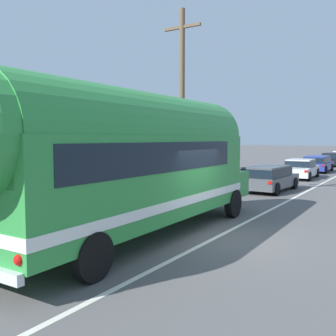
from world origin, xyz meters
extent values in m
plane|color=#565454|center=(0.00, 0.00, 0.00)|extent=(300.00, 300.00, 0.00)
cube|color=silver|center=(0.00, 12.00, 0.00)|extent=(0.14, 80.00, 0.01)
cube|color=silver|center=(-3.66, 12.00, 0.00)|extent=(0.12, 80.00, 0.01)
cube|color=#9E9B93|center=(-4.76, 10.00, 0.07)|extent=(2.20, 90.00, 0.15)
cylinder|color=brown|center=(-4.09, 4.99, 4.25)|extent=(0.24, 0.24, 8.50)
cube|color=brown|center=(-4.09, 4.99, 7.70)|extent=(1.80, 0.12, 0.12)
cube|color=#2D8C3D|center=(-1.82, -1.39, 1.75)|extent=(2.61, 9.29, 2.30)
cylinder|color=#2D8C3D|center=(-1.82, -1.39, 2.90)|extent=(2.56, 9.19, 2.45)
cube|color=#2D8C3D|center=(-1.88, 3.89, 1.07)|extent=(2.27, 1.33, 0.95)
cube|color=silver|center=(-1.82, -1.39, 1.10)|extent=(2.65, 9.33, 0.24)
cube|color=black|center=(-1.82, -1.69, 2.35)|extent=(2.62, 7.49, 0.76)
sphere|color=red|center=(-0.72, -5.99, 0.85)|extent=(0.20, 0.20, 0.20)
cube|color=black|center=(-1.88, 3.29, 2.40)|extent=(2.14, 0.12, 0.96)
cube|color=silver|center=(-1.89, 4.58, 0.95)|extent=(0.90, 0.11, 0.56)
cylinder|color=black|center=(-3.04, 2.83, 0.50)|extent=(0.27, 1.00, 1.00)
cylinder|color=black|center=(-0.70, 2.85, 0.50)|extent=(0.27, 1.00, 1.00)
cylinder|color=black|center=(-2.96, -4.44, 0.50)|extent=(0.27, 1.00, 1.00)
cylinder|color=black|center=(-0.62, -4.41, 0.50)|extent=(0.27, 1.00, 1.00)
cube|color=#474C51|center=(-1.76, 10.48, 0.52)|extent=(2.02, 4.52, 0.60)
cube|color=#474C51|center=(-1.78, 10.00, 1.09)|extent=(1.77, 3.26, 0.55)
cube|color=black|center=(-1.78, 10.00, 1.06)|extent=(1.83, 3.30, 0.43)
cube|color=red|center=(-2.65, 8.27, 0.70)|extent=(0.20, 0.05, 0.14)
cube|color=red|center=(-1.05, 8.21, 0.70)|extent=(0.20, 0.05, 0.14)
cylinder|color=black|center=(-2.59, 12.03, 0.32)|extent=(0.22, 0.65, 0.64)
cylinder|color=black|center=(-0.82, 11.97, 0.32)|extent=(0.22, 0.65, 0.64)
cylinder|color=black|center=(-2.71, 8.99, 0.32)|extent=(0.22, 0.65, 0.64)
cylinder|color=black|center=(-0.94, 8.92, 0.32)|extent=(0.22, 0.65, 0.64)
cube|color=silver|center=(-1.93, 18.06, 0.52)|extent=(1.98, 4.70, 0.60)
cube|color=silver|center=(-1.93, 17.93, 1.09)|extent=(1.69, 2.34, 0.55)
cube|color=black|center=(-1.93, 17.93, 1.06)|extent=(1.75, 2.39, 0.43)
cube|color=red|center=(-2.63, 15.70, 0.70)|extent=(0.20, 0.05, 0.14)
cube|color=red|center=(-1.06, 15.76, 0.70)|extent=(0.20, 0.05, 0.14)
cylinder|color=black|center=(-2.86, 19.64, 0.32)|extent=(0.22, 0.65, 0.64)
cylinder|color=black|center=(-1.13, 19.70, 0.32)|extent=(0.22, 0.65, 0.64)
cylinder|color=black|center=(-2.73, 16.41, 0.32)|extent=(0.22, 0.65, 0.64)
cylinder|color=black|center=(-1.01, 16.47, 0.32)|extent=(0.22, 0.65, 0.64)
cube|color=navy|center=(-1.95, 24.26, 0.52)|extent=(1.81, 4.55, 0.60)
cube|color=navy|center=(-1.94, 23.79, 1.09)|extent=(1.60, 3.30, 0.55)
cube|color=black|center=(-1.94, 23.79, 1.06)|extent=(1.66, 3.34, 0.43)
cube|color=red|center=(-2.69, 21.98, 0.70)|extent=(0.20, 0.04, 0.14)
cube|color=red|center=(-1.16, 21.99, 0.70)|extent=(0.20, 0.04, 0.14)
cylinder|color=black|center=(-2.81, 25.82, 0.32)|extent=(0.21, 0.64, 0.64)
cylinder|color=black|center=(-1.12, 25.84, 0.32)|extent=(0.21, 0.64, 0.64)
cylinder|color=black|center=(-2.78, 22.69, 0.32)|extent=(0.21, 0.64, 0.64)
cylinder|color=black|center=(-1.09, 22.70, 0.32)|extent=(0.21, 0.64, 0.64)
cube|color=black|center=(-2.02, 32.21, 0.52)|extent=(1.85, 4.32, 0.60)
cube|color=black|center=(-2.01, 31.73, 1.09)|extent=(1.63, 2.87, 0.55)
cube|color=black|center=(-2.01, 31.73, 1.06)|extent=(1.69, 2.91, 0.43)
cube|color=red|center=(-2.77, 30.04, 0.70)|extent=(0.20, 0.04, 0.14)
cylinder|color=black|center=(-2.89, 33.65, 0.32)|extent=(0.21, 0.64, 0.64)
cylinder|color=black|center=(-2.85, 30.75, 0.32)|extent=(0.21, 0.64, 0.64)
cube|color=red|center=(-2.86, 36.80, 0.70)|extent=(0.20, 0.05, 0.14)
cylinder|color=black|center=(-2.91, 37.51, 0.32)|extent=(0.22, 0.65, 0.64)
camera|label=1|loc=(4.58, -9.83, 2.82)|focal=40.82mm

